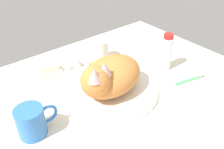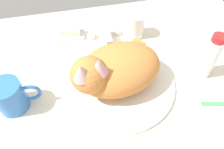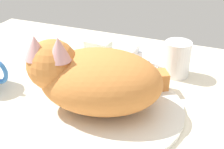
{
  "view_description": "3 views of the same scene",
  "coord_description": "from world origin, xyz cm",
  "px_view_note": "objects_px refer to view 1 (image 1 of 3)",
  "views": [
    {
      "loc": [
        -43.1,
        -53.77,
        54.2
      ],
      "look_at": [
        -0.12,
        -0.57,
        7.7
      ],
      "focal_mm": 39.07,
      "sensor_mm": 36.0,
      "label": 1
    },
    {
      "loc": [
        -10.39,
        -37.61,
        52.29
      ],
      "look_at": [
        -2.47,
        -1.98,
        7.47
      ],
      "focal_mm": 34.49,
      "sensor_mm": 36.0,
      "label": 2
    },
    {
      "loc": [
        20.89,
        -46.06,
        36.08
      ],
      "look_at": [
        1.19,
        2.92,
        7.06
      ],
      "focal_mm": 48.34,
      "sensor_mm": 36.0,
      "label": 3
    }
  ],
  "objects_px": {
    "coffee_mug": "(32,121)",
    "toothpaste_bottle": "(166,53)",
    "faucet": "(79,62)",
    "soap_bar": "(48,68)",
    "cat": "(108,76)",
    "toothbrush": "(192,79)",
    "rinse_cup": "(101,50)"
  },
  "relations": [
    {
      "from": "toothpaste_bottle",
      "to": "coffee_mug",
      "type": "bearing_deg",
      "value": 179.39
    },
    {
      "from": "cat",
      "to": "coffee_mug",
      "type": "xyz_separation_m",
      "value": [
        -0.28,
        -0.01,
        -0.03
      ]
    },
    {
      "from": "faucet",
      "to": "soap_bar",
      "type": "relative_size",
      "value": 1.75
    },
    {
      "from": "soap_bar",
      "to": "toothpaste_bottle",
      "type": "height_order",
      "value": "toothpaste_bottle"
    },
    {
      "from": "coffee_mug",
      "to": "toothbrush",
      "type": "distance_m",
      "value": 0.6
    },
    {
      "from": "faucet",
      "to": "toothpaste_bottle",
      "type": "bearing_deg",
      "value": -40.4
    },
    {
      "from": "faucet",
      "to": "toothpaste_bottle",
      "type": "height_order",
      "value": "toothpaste_bottle"
    },
    {
      "from": "coffee_mug",
      "to": "rinse_cup",
      "type": "height_order",
      "value": "coffee_mug"
    },
    {
      "from": "coffee_mug",
      "to": "toothpaste_bottle",
      "type": "bearing_deg",
      "value": -0.61
    },
    {
      "from": "rinse_cup",
      "to": "soap_bar",
      "type": "distance_m",
      "value": 0.23
    },
    {
      "from": "soap_bar",
      "to": "coffee_mug",
      "type": "bearing_deg",
      "value": -124.28
    },
    {
      "from": "coffee_mug",
      "to": "toothpaste_bottle",
      "type": "relative_size",
      "value": 0.8
    },
    {
      "from": "cat",
      "to": "coffee_mug",
      "type": "relative_size",
      "value": 2.24
    },
    {
      "from": "faucet",
      "to": "toothbrush",
      "type": "distance_m",
      "value": 0.45
    },
    {
      "from": "toothbrush",
      "to": "soap_bar",
      "type": "bearing_deg",
      "value": 136.18
    },
    {
      "from": "faucet",
      "to": "coffee_mug",
      "type": "relative_size",
      "value": 0.99
    },
    {
      "from": "cat",
      "to": "soap_bar",
      "type": "xyz_separation_m",
      "value": [
        -0.1,
        0.25,
        -0.05
      ]
    },
    {
      "from": "cat",
      "to": "soap_bar",
      "type": "height_order",
      "value": "cat"
    },
    {
      "from": "cat",
      "to": "rinse_cup",
      "type": "height_order",
      "value": "cat"
    },
    {
      "from": "coffee_mug",
      "to": "toothbrush",
      "type": "bearing_deg",
      "value": -12.25
    },
    {
      "from": "soap_bar",
      "to": "rinse_cup",
      "type": "bearing_deg",
      "value": -10.58
    },
    {
      "from": "cat",
      "to": "toothbrush",
      "type": "relative_size",
      "value": 2.09
    },
    {
      "from": "soap_bar",
      "to": "toothbrush",
      "type": "bearing_deg",
      "value": -43.82
    },
    {
      "from": "cat",
      "to": "coffee_mug",
      "type": "height_order",
      "value": "cat"
    },
    {
      "from": "cat",
      "to": "soap_bar",
      "type": "distance_m",
      "value": 0.28
    },
    {
      "from": "faucet",
      "to": "rinse_cup",
      "type": "distance_m",
      "value": 0.11
    },
    {
      "from": "rinse_cup",
      "to": "toothpaste_bottle",
      "type": "height_order",
      "value": "toothpaste_bottle"
    },
    {
      "from": "soap_bar",
      "to": "toothbrush",
      "type": "xyz_separation_m",
      "value": [
        0.4,
        -0.39,
        -0.02
      ]
    },
    {
      "from": "faucet",
      "to": "toothpaste_bottle",
      "type": "distance_m",
      "value": 0.35
    },
    {
      "from": "rinse_cup",
      "to": "toothpaste_bottle",
      "type": "bearing_deg",
      "value": -55.47
    },
    {
      "from": "rinse_cup",
      "to": "toothbrush",
      "type": "xyz_separation_m",
      "value": [
        0.17,
        -0.34,
        -0.04
      ]
    },
    {
      "from": "faucet",
      "to": "toothpaste_bottle",
      "type": "xyz_separation_m",
      "value": [
        0.26,
        -0.22,
        0.05
      ]
    }
  ]
}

